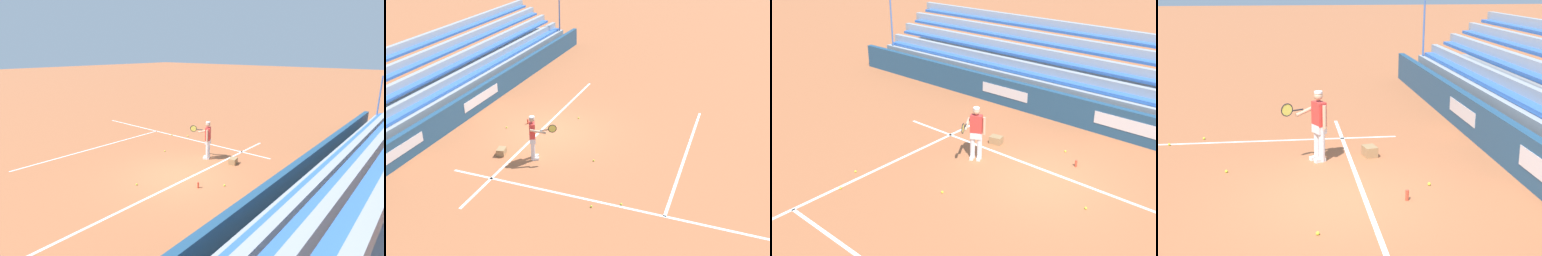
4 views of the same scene
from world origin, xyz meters
The scene contains 12 objects.
ground_plane centered at (0.00, 0.00, 0.00)m, with size 160.00×160.00×0.00m, color #B7663D.
court_baseline_white centered at (0.00, -0.50, 0.00)m, with size 12.00×0.10×0.01m, color white.
court_sideline_white centered at (4.11, 4.00, 0.00)m, with size 0.10×12.00×0.01m, color white.
back_wall_sponsor_board centered at (0.00, -4.09, 0.55)m, with size 26.07×0.25×1.10m.
tennis_player centered at (2.33, 0.27, 0.89)m, with size 0.56×1.07×1.71m.
ball_box_cardboard centered at (2.50, -1.01, 0.13)m, with size 0.40×0.30×0.26m, color #A87F51.
tennis_ball_toward_net centered at (-1.58, 0.54, 0.03)m, with size 0.07×0.07×0.07m, color #CCE533.
tennis_ball_on_baseline centered at (4.46, 3.28, 0.03)m, with size 0.07×0.07×0.07m, color #CCE533.
tennis_ball_far_right centered at (0.42, -1.97, 0.03)m, with size 0.07×0.07×0.07m, color #CCE533.
tennis_ball_stray_back centered at (4.01, 4.11, 0.03)m, with size 0.07×0.07×0.07m, color #CCE533.
tennis_ball_by_box centered at (1.74, 2.41, 0.03)m, with size 0.07×0.07×0.07m, color #CCE533.
water_bottle centered at (-0.30, -1.32, 0.11)m, with size 0.07×0.07×0.22m, color #EA4C33.
Camera 4 is at (-9.94, 1.01, 4.26)m, focal length 50.00 mm.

